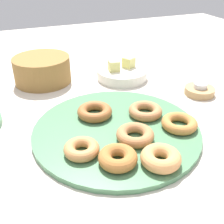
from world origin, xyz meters
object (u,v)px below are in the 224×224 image
at_px(donut_2, 161,158).
at_px(basket, 42,70).
at_px(donut_1, 118,158).
at_px(melon_chunk_right, 129,62).
at_px(fruit_bowl, 122,74).
at_px(melon_chunk_left, 114,66).
at_px(donut_5, 82,149).
at_px(donut_3, 95,112).
at_px(donut_6, 135,135).
at_px(donut_plate, 116,130).
at_px(donut_4, 145,111).
at_px(donut_0, 179,123).
at_px(tealight, 200,85).
at_px(candle_holder, 199,91).

distance_m(donut_2, basket, 0.56).
bearing_deg(donut_1, melon_chunk_right, 62.66).
xyz_separation_m(fruit_bowl, melon_chunk_left, (-0.03, 0.00, 0.03)).
bearing_deg(basket, donut_5, -89.09).
height_order(donut_3, donut_6, same).
xyz_separation_m(donut_plate, donut_4, (0.10, 0.03, 0.02)).
bearing_deg(donut_4, donut_2, -108.76).
height_order(basket, melon_chunk_right, basket).
bearing_deg(donut_0, melon_chunk_right, 84.72).
xyz_separation_m(donut_3, donut_4, (0.13, -0.05, -0.00)).
xyz_separation_m(donut_6, melon_chunk_right, (0.16, 0.39, 0.03)).
bearing_deg(melon_chunk_right, donut_1, -117.34).
height_order(donut_0, melon_chunk_right, melon_chunk_right).
height_order(donut_5, basket, basket).
bearing_deg(donut_plate, melon_chunk_left, 68.86).
distance_m(donut_0, tealight, 0.24).
relative_size(donut_plate, donut_2, 4.93).
distance_m(tealight, fruit_bowl, 0.28).
relative_size(candle_holder, basket, 0.49).
height_order(donut_6, tealight, donut_6).
relative_size(donut_plate, donut_5, 5.34).
bearing_deg(melon_chunk_left, basket, 162.26).
bearing_deg(donut_4, donut_plate, -162.97).
distance_m(donut_plate, basket, 0.40).
bearing_deg(fruit_bowl, tealight, -49.47).
bearing_deg(fruit_bowl, candle_holder, -49.47).
xyz_separation_m(donut_5, donut_6, (0.13, 0.00, 0.00)).
relative_size(donut_2, donut_3, 0.91).
xyz_separation_m(donut_plate, donut_3, (-0.03, 0.08, 0.02)).
bearing_deg(donut_5, tealight, 20.68).
bearing_deg(fruit_bowl, donut_1, -114.74).
bearing_deg(tealight, donut_plate, -163.07).
bearing_deg(donut_0, fruit_bowl, 89.40).
height_order(donut_4, fruit_bowl, donut_4).
xyz_separation_m(donut_2, fruit_bowl, (0.12, 0.47, -0.01)).
distance_m(tealight, melon_chunk_left, 0.30).
relative_size(tealight, basket, 0.22).
relative_size(donut_0, melon_chunk_left, 2.50).
distance_m(donut_0, donut_4, 0.10).
bearing_deg(melon_chunk_left, donut_2, -100.50).
xyz_separation_m(donut_plate, donut_2, (0.03, -0.16, 0.02)).
xyz_separation_m(donut_plate, melon_chunk_left, (0.12, 0.31, 0.05)).
height_order(basket, fruit_bowl, basket).
xyz_separation_m(donut_1, fruit_bowl, (0.20, 0.43, -0.01)).
distance_m(donut_5, candle_holder, 0.47).
relative_size(donut_6, melon_chunk_left, 2.48).
height_order(fruit_bowl, melon_chunk_left, melon_chunk_left).
distance_m(donut_plate, tealight, 0.35).
distance_m(donut_2, donut_3, 0.24).
height_order(donut_1, basket, basket).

